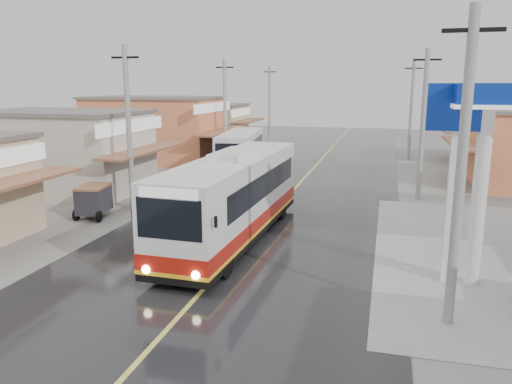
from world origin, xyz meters
TOP-DOWN VIEW (x-y plane):
  - ground at (0.00, 0.00)m, footprint 120.00×120.00m
  - road at (0.00, 15.00)m, footprint 12.00×90.00m
  - centre_line at (0.00, 15.00)m, footprint 0.15×90.00m
  - shopfronts_left at (-13.00, 18.00)m, footprint 11.00×44.00m
  - utility_poles_left at (-7.00, 16.00)m, footprint 1.60×50.00m
  - utility_poles_right at (7.00, 15.00)m, footprint 1.60×36.00m
  - coach_bus at (-0.59, 5.58)m, footprint 2.97×11.64m
  - second_bus at (-4.95, 21.26)m, footprint 3.25×8.59m
  - cyclist at (-4.80, 6.67)m, footprint 0.77×2.06m
  - tricycle_near at (-7.99, 7.11)m, footprint 1.62×2.01m
  - tricycle_far at (-9.41, 13.85)m, footprint 1.46×2.16m

SIDE VIEW (x-z plane):
  - ground at x=0.00m, z-range 0.00..0.00m
  - shopfronts_left at x=-13.00m, z-range -2.60..2.60m
  - utility_poles_left at x=-7.00m, z-range -4.00..4.00m
  - utility_poles_right at x=7.00m, z-range -4.00..4.00m
  - road at x=0.00m, z-range 0.00..0.02m
  - centre_line at x=0.00m, z-range 0.02..0.03m
  - cyclist at x=-4.80m, z-range -0.38..1.83m
  - tricycle_near at x=-7.99m, z-range 0.11..1.63m
  - tricycle_far at x=-9.41m, z-range 0.11..1.72m
  - second_bus at x=-4.95m, z-range 0.11..2.89m
  - coach_bus at x=-0.59m, z-range -0.06..3.54m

